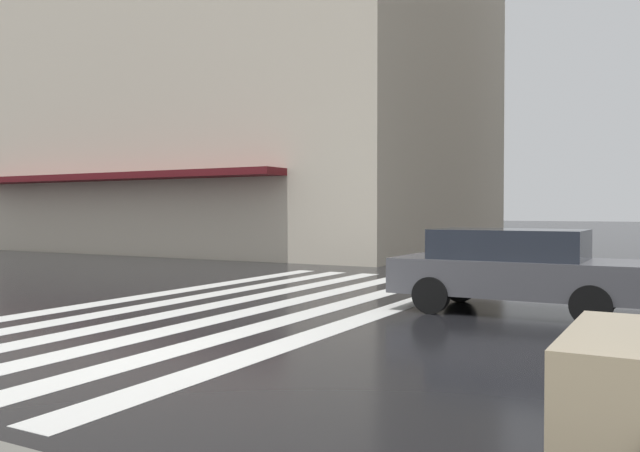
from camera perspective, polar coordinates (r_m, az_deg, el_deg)
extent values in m
plane|color=black|center=(8.28, -14.84, -10.73)|extent=(220.00, 220.00, 0.00)
cube|color=silver|center=(10.94, 4.56, -7.72)|extent=(13.00, 0.50, 0.01)
cube|color=silver|center=(11.39, -0.07, -7.36)|extent=(13.00, 0.50, 0.01)
cube|color=silver|center=(11.90, -4.31, -6.99)|extent=(13.00, 0.50, 0.01)
cube|color=silver|center=(12.47, -8.18, -6.62)|extent=(13.00, 0.50, 0.01)
cube|color=silver|center=(13.09, -11.69, -6.25)|extent=(13.00, 0.50, 0.01)
cube|color=silver|center=(13.76, -14.87, -5.90)|extent=(13.00, 0.50, 0.01)
cube|color=beige|center=(33.48, -6.66, 15.57)|extent=(16.09, 21.45, 19.94)
cube|color=#591419|center=(25.95, -17.85, 4.08)|extent=(1.20, 15.01, 0.24)
cube|color=#4C4C51|center=(11.65, 16.79, -4.22)|extent=(1.75, 4.10, 0.60)
cube|color=#232833|center=(11.65, 16.08, -1.50)|extent=(1.54, 2.46, 0.50)
cylinder|color=black|center=(12.31, 23.32, -5.38)|extent=(0.20, 0.62, 0.62)
cylinder|color=black|center=(10.68, 22.44, -6.39)|extent=(0.20, 0.62, 0.62)
cylinder|color=black|center=(12.79, 12.06, -5.05)|extent=(0.20, 0.62, 0.62)
cylinder|color=black|center=(11.23, 9.60, -5.93)|extent=(0.20, 0.62, 0.62)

